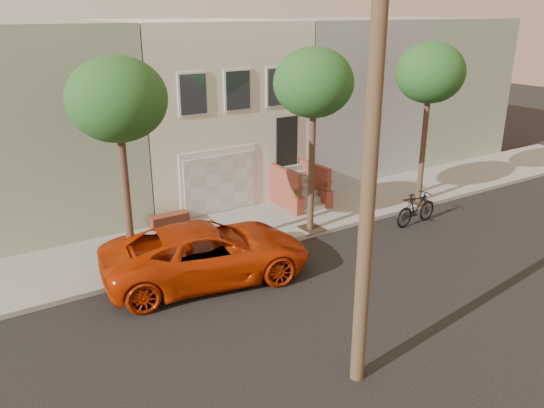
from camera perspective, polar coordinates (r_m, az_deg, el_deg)
ground at (r=16.26m, az=9.41°, el=-8.19°), size 90.00×90.00×0.00m
sidewalk at (r=20.10m, az=-0.76°, el=-2.09°), size 40.00×3.70×0.15m
house_row at (r=24.14m, az=-8.29°, el=10.21°), size 33.10×11.70×7.00m
tree_left at (r=15.21m, az=-15.91°, el=10.35°), size 2.70×2.57×6.30m
tree_mid at (r=18.19m, az=4.39°, el=12.44°), size 2.70×2.57×6.30m
tree_right at (r=21.93m, az=16.26°, el=12.97°), size 2.70×2.57×6.30m
pickup_truck at (r=16.05m, az=-6.80°, el=-5.08°), size 6.47×3.81×1.69m
motorcycle at (r=20.76m, az=14.89°, el=-0.46°), size 2.10×0.71×1.24m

